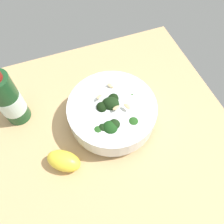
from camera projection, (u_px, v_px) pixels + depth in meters
The scene contains 4 objects.
ground_plane at pixel (103, 148), 57.47cm from camera, with size 69.02×69.02×4.53cm, color tan.
bowl_of_broccoli at pixel (112, 112), 55.21cm from camera, with size 21.77×21.77×9.74cm.
lemon_wedge at pixel (64, 161), 51.09cm from camera, with size 8.11×4.68×4.49cm, color yellow.
bottle_tall at pixel (9, 100), 53.15cm from camera, with size 6.12×6.12×17.08cm.
Camera 1 is at (-20.78, 5.20, 51.91)cm, focal length 35.84 mm.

